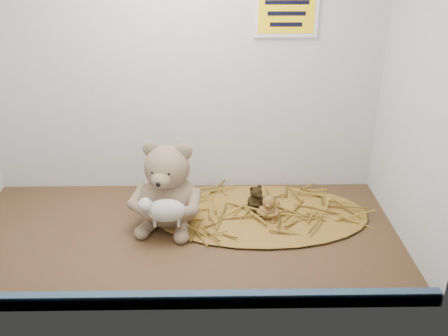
{
  "coord_description": "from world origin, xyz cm",
  "views": [
    {
      "loc": [
        9.91,
        -116.57,
        75.78
      ],
      "look_at": [
        11.87,
        1.88,
        19.61
      ],
      "focal_mm": 40.0,
      "sensor_mm": 36.0,
      "label": 1
    }
  ],
  "objects_px": {
    "main_teddy": "(169,185)",
    "mini_teddy_tan": "(269,206)",
    "toy_lamb": "(166,211)",
    "mini_teddy_brown": "(256,196)"
  },
  "relations": [
    {
      "from": "toy_lamb",
      "to": "mini_teddy_brown",
      "type": "bearing_deg",
      "value": 32.66
    },
    {
      "from": "main_teddy",
      "to": "mini_teddy_tan",
      "type": "relative_size",
      "value": 3.27
    },
    {
      "from": "main_teddy",
      "to": "mini_teddy_tan",
      "type": "distance_m",
      "value": 0.29
    },
    {
      "from": "main_teddy",
      "to": "toy_lamb",
      "type": "distance_m",
      "value": 0.09
    },
    {
      "from": "mini_teddy_tan",
      "to": "mini_teddy_brown",
      "type": "height_order",
      "value": "mini_teddy_tan"
    },
    {
      "from": "main_teddy",
      "to": "mini_teddy_tan",
      "type": "bearing_deg",
      "value": 13.89
    },
    {
      "from": "mini_teddy_tan",
      "to": "mini_teddy_brown",
      "type": "xyz_separation_m",
      "value": [
        -0.03,
        0.06,
        -0.0
      ]
    },
    {
      "from": "toy_lamb",
      "to": "mini_teddy_tan",
      "type": "bearing_deg",
      "value": 19.26
    },
    {
      "from": "main_teddy",
      "to": "mini_teddy_brown",
      "type": "height_order",
      "value": "main_teddy"
    },
    {
      "from": "toy_lamb",
      "to": "main_teddy",
      "type": "bearing_deg",
      "value": 90.0
    }
  ]
}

